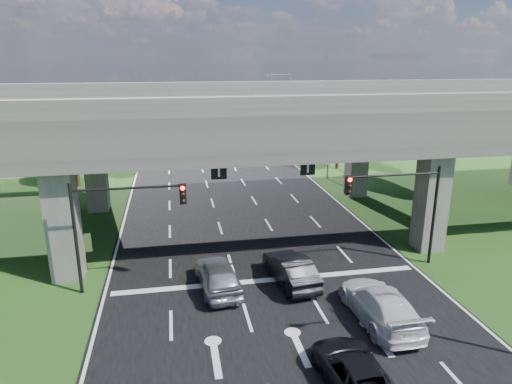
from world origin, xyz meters
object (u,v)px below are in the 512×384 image
object	(u,v)px
signal_right	(402,199)
streetlight_beyond	(286,105)
streetlight_far	(326,121)
car_trailing	(355,372)
car_white	(380,304)
car_silver	(218,275)
signal_left	(118,216)
car_dark	(291,269)

from	to	relation	value
signal_right	streetlight_beyond	size ratio (longest dim) A/B	0.60
streetlight_far	car_trailing	bearing A→B (deg)	-106.53
signal_right	car_white	distance (m)	7.21
car_white	streetlight_far	bearing A→B (deg)	-104.30
car_silver	signal_right	bearing A→B (deg)	179.60
signal_right	car_trailing	size ratio (longest dim) A/B	1.24
streetlight_far	car_trailing	size ratio (longest dim) A/B	2.07
signal_left	car_silver	bearing A→B (deg)	-10.80
car_silver	car_white	world-z (taller)	car_silver
streetlight_far	streetlight_beyond	bearing A→B (deg)	90.00
streetlight_far	car_silver	distance (m)	25.19
signal_left	car_dark	distance (m)	9.59
car_white	car_trailing	world-z (taller)	car_white
car_white	car_dark	bearing A→B (deg)	-55.45
streetlight_beyond	car_trailing	size ratio (longest dim) A/B	2.07
car_silver	streetlight_far	bearing A→B (deg)	-127.15
streetlight_far	streetlight_beyond	xyz separation A→B (m)	(0.00, 16.00, 0.00)
signal_right	streetlight_beyond	bearing A→B (deg)	86.39
signal_left	car_silver	distance (m)	6.03
streetlight_beyond	car_white	xyz separation A→B (m)	(-5.83, -41.37, -4.99)
car_dark	car_trailing	world-z (taller)	car_dark
car_trailing	car_white	bearing A→B (deg)	-127.89
signal_right	streetlight_far	size ratio (longest dim) A/B	0.60
signal_left	streetlight_far	world-z (taller)	streetlight_far
car_silver	car_trailing	xyz separation A→B (m)	(4.23, -8.48, -0.16)
car_white	streetlight_beyond	bearing A→B (deg)	-99.38
streetlight_far	car_dark	xyz separation A→B (m)	(-8.99, -21.00, -5.02)
signal_right	car_dark	distance (m)	7.57
car_silver	car_white	bearing A→B (deg)	143.14
signal_left	car_trailing	xyz separation A→B (m)	(9.17, -9.43, -3.49)
car_dark	car_trailing	bearing A→B (deg)	84.65
streetlight_far	car_white	world-z (taller)	streetlight_far
streetlight_far	car_trailing	distance (m)	31.18
streetlight_beyond	car_dark	xyz separation A→B (m)	(-8.99, -37.00, -5.02)
car_silver	car_dark	size ratio (longest dim) A/B	1.00
signal_left	car_silver	xyz separation A→B (m)	(4.94, -0.94, -3.33)
signal_right	car_white	size ratio (longest dim) A/B	1.05
signal_right	car_silver	bearing A→B (deg)	-174.97
streetlight_far	streetlight_beyond	size ratio (longest dim) A/B	1.00
car_dark	car_trailing	size ratio (longest dim) A/B	1.01
signal_right	streetlight_beyond	xyz separation A→B (m)	(2.27, 36.06, 1.66)
streetlight_far	car_trailing	world-z (taller)	streetlight_far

